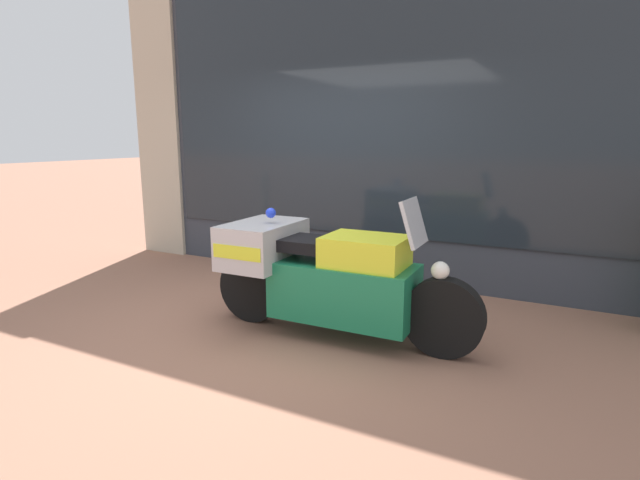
# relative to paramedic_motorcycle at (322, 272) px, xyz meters

# --- Properties ---
(ground_plane) EXTENTS (60.00, 60.00, 0.00)m
(ground_plane) POSITION_rel_paramedic_motorcycle_xyz_m (-0.57, -0.09, -0.54)
(ground_plane) COLOR #8E604C
(shop_building) EXTENTS (6.51, 0.55, 4.06)m
(shop_building) POSITION_rel_paramedic_motorcycle_xyz_m (-0.93, 1.91, 1.50)
(shop_building) COLOR #333842
(shop_building) RESTS_ON ground
(window_display) EXTENTS (5.33, 0.30, 2.00)m
(window_display) POSITION_rel_paramedic_motorcycle_xyz_m (-0.27, 1.94, -0.07)
(window_display) COLOR slate
(window_display) RESTS_ON ground
(paramedic_motorcycle) EXTENTS (2.37, 0.82, 1.21)m
(paramedic_motorcycle) POSITION_rel_paramedic_motorcycle_xyz_m (0.00, 0.00, 0.00)
(paramedic_motorcycle) COLOR black
(paramedic_motorcycle) RESTS_ON ground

